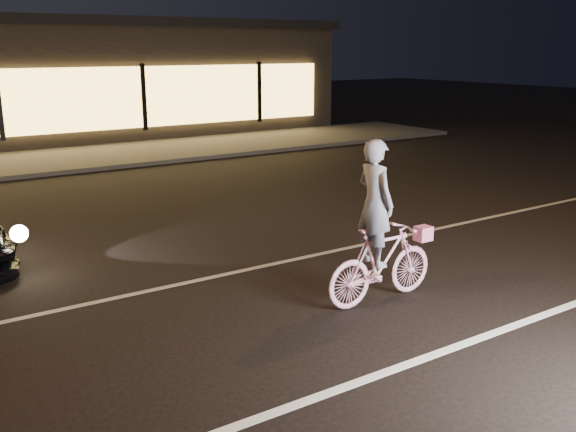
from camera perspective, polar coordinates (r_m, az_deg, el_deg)
ground at (r=7.57m, az=-2.79°, el=-10.50°), size 90.00×90.00×0.00m
lane_stripe_near at (r=6.47m, az=4.30°, el=-15.19°), size 60.00×0.12×0.01m
lane_stripe_far at (r=9.21m, az=-9.22°, el=-5.91°), size 60.00×0.10×0.01m
sidewalk at (r=19.47m, az=-22.90°, el=4.28°), size 30.00×4.00×0.12m
cyclist at (r=8.32m, az=8.16°, el=-2.62°), size 1.71×0.59×2.15m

